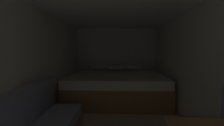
# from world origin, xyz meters

# --- Properties ---
(wall_back) EXTENTS (2.57, 0.05, 1.95)m
(wall_back) POSITION_xyz_m (0.00, 4.28, 0.98)
(wall_back) COLOR silver
(wall_back) RESTS_ON ground
(wall_left) EXTENTS (0.05, 4.72, 1.95)m
(wall_left) POSITION_xyz_m (-1.26, 1.89, 0.98)
(wall_left) COLOR silver
(wall_left) RESTS_ON ground
(wall_right) EXTENTS (0.05, 4.72, 1.95)m
(wall_right) POSITION_xyz_m (1.26, 1.89, 0.98)
(wall_right) COLOR silver
(wall_right) RESTS_ON ground
(ceiling_slab) EXTENTS (2.57, 4.72, 0.05)m
(ceiling_slab) POSITION_xyz_m (0.00, 1.89, 1.98)
(ceiling_slab) COLOR white
(ceiling_slab) RESTS_ON wall_left
(bed) EXTENTS (2.35, 1.70, 0.83)m
(bed) POSITION_xyz_m (0.00, 3.37, 0.34)
(bed) COLOR olive
(bed) RESTS_ON ground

